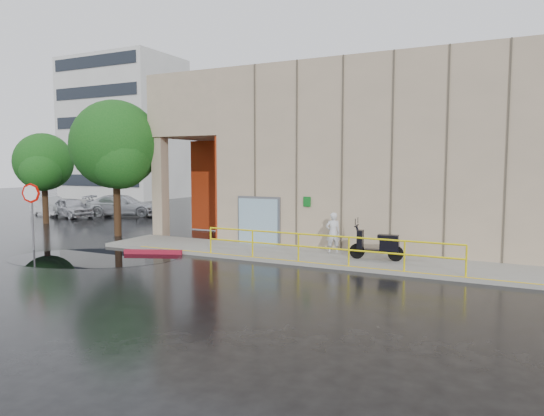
% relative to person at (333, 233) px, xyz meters
% --- Properties ---
extents(ground, '(120.00, 120.00, 0.00)m').
position_rel_person_xyz_m(ground, '(-3.89, -5.26, -0.96)').
color(ground, black).
rests_on(ground, ground).
extents(sidewalk, '(20.00, 3.00, 0.15)m').
position_rel_person_xyz_m(sidewalk, '(0.11, -0.76, -0.88)').
color(sidewalk, gray).
rests_on(sidewalk, ground).
extents(building, '(20.00, 10.17, 8.00)m').
position_rel_person_xyz_m(building, '(1.21, 5.72, 3.25)').
color(building, gray).
rests_on(building, ground).
extents(guardrail, '(9.56, 0.06, 1.03)m').
position_rel_person_xyz_m(guardrail, '(0.36, -2.11, -0.28)').
color(guardrail, yellow).
rests_on(guardrail, sidewalk).
extents(distant_building, '(12.00, 8.08, 15.00)m').
position_rel_person_xyz_m(distant_building, '(-31.89, 22.71, 6.55)').
color(distant_building, '#B8B9B4').
rests_on(distant_building, ground).
extents(person, '(0.70, 0.64, 1.62)m').
position_rel_person_xyz_m(person, '(0.00, 0.00, 0.00)').
color(person, silver).
rests_on(person, sidewalk).
extents(scooter, '(2.00, 0.79, 1.52)m').
position_rel_person_xyz_m(scooter, '(1.93, -0.67, 0.07)').
color(scooter, black).
rests_on(scooter, sidewalk).
extents(stop_sign, '(0.84, 0.27, 2.87)m').
position_rel_person_xyz_m(stop_sign, '(-12.08, -4.23, 1.11)').
color(stop_sign, slate).
rests_on(stop_sign, ground).
extents(red_curb, '(2.29, 1.06, 0.18)m').
position_rel_person_xyz_m(red_curb, '(-6.77, -2.76, -0.87)').
color(red_curb, maroon).
rests_on(red_curb, ground).
extents(puddle, '(7.75, 6.43, 0.01)m').
position_rel_person_xyz_m(puddle, '(-8.38, -4.38, -0.95)').
color(puddle, black).
rests_on(puddle, ground).
extents(car_a, '(4.28, 2.67, 1.36)m').
position_rel_person_xyz_m(car_a, '(-20.89, 5.62, -0.28)').
color(car_a, silver).
rests_on(car_a, ground).
extents(car_b, '(4.28, 2.45, 1.34)m').
position_rel_person_xyz_m(car_b, '(-23.46, 6.04, -0.29)').
color(car_b, silver).
rests_on(car_b, ground).
extents(car_c, '(5.59, 3.96, 1.50)m').
position_rel_person_xyz_m(car_c, '(-18.22, 7.77, -0.21)').
color(car_c, silver).
rests_on(car_c, ground).
extents(tree_near, '(4.46, 4.46, 6.90)m').
position_rel_person_xyz_m(tree_near, '(-11.61, 0.38, 3.53)').
color(tree_near, black).
rests_on(tree_near, ground).
extents(tree_far, '(3.55, 3.63, 5.58)m').
position_rel_person_xyz_m(tree_far, '(-19.47, 2.34, 2.71)').
color(tree_far, black).
rests_on(tree_far, ground).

